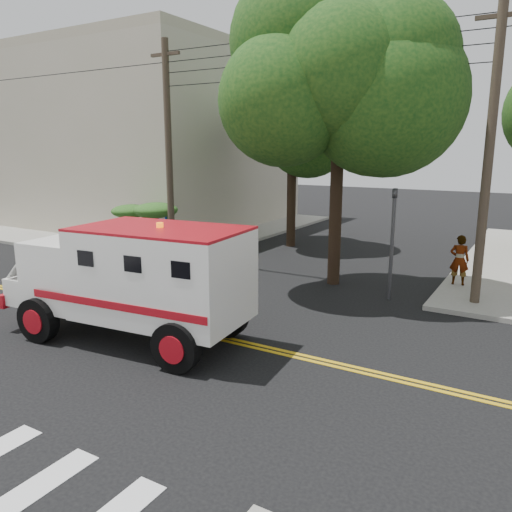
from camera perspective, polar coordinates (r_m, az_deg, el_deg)
The scene contains 12 objects.
ground at distance 13.70m, azimuth -7.59°, elevation -8.51°, with size 100.00×100.00×0.00m, color black.
sidewalk_nw at distance 32.21m, azimuth -11.73°, elevation 3.56°, with size 17.00×17.00×0.15m, color gray.
building_left at distance 34.32m, azimuth -12.92°, elevation 12.54°, with size 16.00×14.00×10.00m, color #B1AB91.
utility_pole_left at distance 21.01m, azimuth -9.93°, elevation 11.21°, with size 0.28×0.28×9.00m, color #382D23.
utility_pole_right at distance 16.30m, azimuth 25.02°, elevation 9.98°, with size 0.28×0.28×9.00m, color #382D23.
tree_main at distance 17.47m, azimuth 10.66°, elevation 19.87°, with size 6.08×5.70×9.85m.
tree_left at distance 24.29m, azimuth 4.65°, elevation 14.38°, with size 4.48×4.20×7.70m.
traffic_signal at distance 16.38m, azimuth 15.36°, elevation 2.68°, with size 0.15×0.18×3.60m.
accessibility_sign at distance 21.81m, azimuth -10.53°, elevation 2.94°, with size 0.45×0.10×2.02m.
palm_planter at distance 22.92m, azimuth -12.16°, elevation 4.03°, with size 3.52×2.63×2.36m.
armored_truck at distance 12.89m, azimuth -13.74°, elevation -2.19°, with size 6.74×3.17×2.98m.
pedestrian_a at distance 18.65m, azimuth 22.23°, elevation -0.42°, with size 0.64×0.42×1.75m, color gray.
Camera 1 is at (8.00, -10.01, 4.85)m, focal length 35.00 mm.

